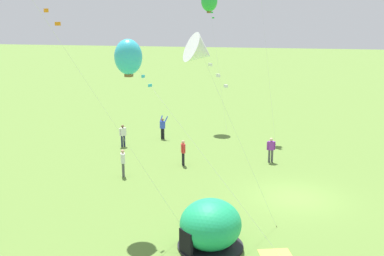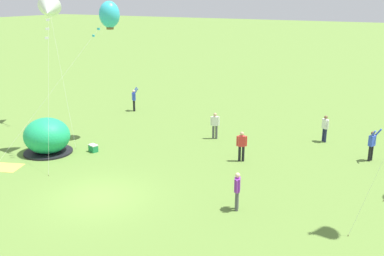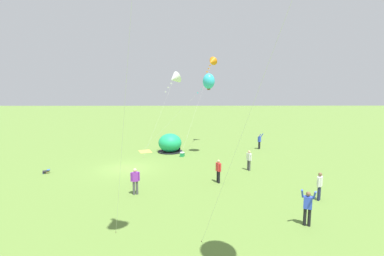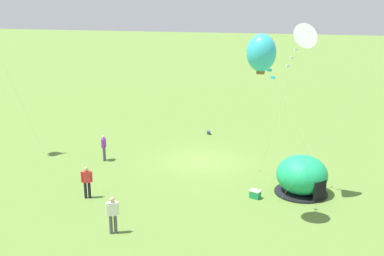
{
  "view_description": "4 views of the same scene",
  "coord_description": "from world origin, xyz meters",
  "px_view_note": "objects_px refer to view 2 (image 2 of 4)",
  "views": [
    {
      "loc": [
        -23.61,
        -0.5,
        9.28
      ],
      "look_at": [
        -1.7,
        5.4,
        3.95
      ],
      "focal_mm": 42.0,
      "sensor_mm": 36.0,
      "label": 1
    },
    {
      "loc": [
        12.93,
        -14.42,
        8.95
      ],
      "look_at": [
        2.44,
        4.46,
        2.52
      ],
      "focal_mm": 42.0,
      "sensor_mm": 36.0,
      "label": 2
    },
    {
      "loc": [
        21.91,
        5.32,
        6.26
      ],
      "look_at": [
        -1.67,
        5.68,
        3.34
      ],
      "focal_mm": 24.0,
      "sensor_mm": 36.0,
      "label": 3
    },
    {
      "loc": [
        -8.28,
        26.33,
        9.63
      ],
      "look_at": [
        -0.15,
        2.44,
        2.85
      ],
      "focal_mm": 42.0,
      "sensor_mm": 36.0,
      "label": 4
    }
  ],
  "objects_px": {
    "kite_cyan": "(109,15)",
    "person_center_field": "(242,145)",
    "person_far_back": "(237,189)",
    "person_near_tent": "(215,124)",
    "kite_white": "(48,10)",
    "cooler_box": "(93,148)",
    "popup_tent": "(47,137)",
    "person_flying_kite": "(134,99)",
    "person_arms_raised": "(372,144)",
    "person_watching_sky": "(325,127)"
  },
  "relations": [
    {
      "from": "person_watching_sky",
      "to": "person_near_tent",
      "type": "xyz_separation_m",
      "value": [
        -6.34,
        -2.78,
        0.0
      ]
    },
    {
      "from": "person_watching_sky",
      "to": "person_near_tent",
      "type": "height_order",
      "value": "same"
    },
    {
      "from": "person_flying_kite",
      "to": "kite_white",
      "type": "relative_size",
      "value": 0.21
    },
    {
      "from": "kite_cyan",
      "to": "cooler_box",
      "type": "bearing_deg",
      "value": -79.32
    },
    {
      "from": "popup_tent",
      "to": "person_flying_kite",
      "type": "xyz_separation_m",
      "value": [
        -1.45,
        10.55,
        0.0
      ]
    },
    {
      "from": "kite_white",
      "to": "person_near_tent",
      "type": "bearing_deg",
      "value": 43.69
    },
    {
      "from": "cooler_box",
      "to": "person_far_back",
      "type": "relative_size",
      "value": 0.36
    },
    {
      "from": "popup_tent",
      "to": "cooler_box",
      "type": "bearing_deg",
      "value": 32.94
    },
    {
      "from": "popup_tent",
      "to": "person_center_field",
      "type": "xyz_separation_m",
      "value": [
        10.5,
        4.23,
        -0.03
      ]
    },
    {
      "from": "person_watching_sky",
      "to": "kite_cyan",
      "type": "bearing_deg",
      "value": -154.34
    },
    {
      "from": "person_near_tent",
      "to": "kite_white",
      "type": "distance_m",
      "value": 12.01
    },
    {
      "from": "cooler_box",
      "to": "person_center_field",
      "type": "distance_m",
      "value": 8.79
    },
    {
      "from": "kite_white",
      "to": "cooler_box",
      "type": "bearing_deg",
      "value": 26.35
    },
    {
      "from": "cooler_box",
      "to": "person_center_field",
      "type": "xyz_separation_m",
      "value": [
        8.3,
        2.81,
        0.74
      ]
    },
    {
      "from": "person_arms_raised",
      "to": "kite_cyan",
      "type": "distance_m",
      "value": 16.97
    },
    {
      "from": "popup_tent",
      "to": "person_center_field",
      "type": "height_order",
      "value": "popup_tent"
    },
    {
      "from": "popup_tent",
      "to": "person_near_tent",
      "type": "xyz_separation_m",
      "value": [
        7.39,
        7.19,
        -0.03
      ]
    },
    {
      "from": "kite_white",
      "to": "person_arms_raised",
      "type": "bearing_deg",
      "value": 23.9
    },
    {
      "from": "person_center_field",
      "to": "person_arms_raised",
      "type": "relative_size",
      "value": 0.91
    },
    {
      "from": "popup_tent",
      "to": "person_flying_kite",
      "type": "relative_size",
      "value": 1.49
    },
    {
      "from": "person_center_field",
      "to": "person_watching_sky",
      "type": "height_order",
      "value": "same"
    },
    {
      "from": "cooler_box",
      "to": "person_arms_raised",
      "type": "xyz_separation_m",
      "value": [
        14.6,
        6.38,
        0.78
      ]
    },
    {
      "from": "person_far_back",
      "to": "kite_white",
      "type": "bearing_deg",
      "value": 171.18
    },
    {
      "from": "kite_cyan",
      "to": "person_watching_sky",
      "type": "bearing_deg",
      "value": 25.66
    },
    {
      "from": "person_arms_raised",
      "to": "person_near_tent",
      "type": "height_order",
      "value": "person_arms_raised"
    },
    {
      "from": "person_far_back",
      "to": "kite_white",
      "type": "height_order",
      "value": "kite_white"
    },
    {
      "from": "kite_cyan",
      "to": "person_center_field",
      "type": "bearing_deg",
      "value": 0.33
    },
    {
      "from": "person_near_tent",
      "to": "person_far_back",
      "type": "distance_m",
      "value": 10.03
    },
    {
      "from": "person_near_tent",
      "to": "person_center_field",
      "type": "bearing_deg",
      "value": -43.59
    },
    {
      "from": "person_arms_raised",
      "to": "kite_cyan",
      "type": "xyz_separation_m",
      "value": [
        -15.12,
        -3.63,
        6.8
      ]
    },
    {
      "from": "kite_white",
      "to": "person_far_back",
      "type": "bearing_deg",
      "value": -8.82
    },
    {
      "from": "kite_cyan",
      "to": "person_far_back",
      "type": "bearing_deg",
      "value": -26.7
    },
    {
      "from": "cooler_box",
      "to": "person_center_field",
      "type": "height_order",
      "value": "person_center_field"
    },
    {
      "from": "person_watching_sky",
      "to": "kite_cyan",
      "type": "xyz_separation_m",
      "value": [
        -12.04,
        -5.79,
        6.83
      ]
    },
    {
      "from": "person_flying_kite",
      "to": "person_near_tent",
      "type": "bearing_deg",
      "value": -20.77
    },
    {
      "from": "person_arms_raised",
      "to": "person_flying_kite",
      "type": "bearing_deg",
      "value": 171.47
    },
    {
      "from": "cooler_box",
      "to": "person_near_tent",
      "type": "height_order",
      "value": "person_near_tent"
    },
    {
      "from": "popup_tent",
      "to": "kite_white",
      "type": "height_order",
      "value": "kite_white"
    },
    {
      "from": "person_flying_kite",
      "to": "kite_white",
      "type": "distance_m",
      "value": 12.44
    },
    {
      "from": "cooler_box",
      "to": "kite_cyan",
      "type": "relative_size",
      "value": 0.07
    },
    {
      "from": "person_near_tent",
      "to": "person_far_back",
      "type": "relative_size",
      "value": 1.0
    },
    {
      "from": "person_center_field",
      "to": "kite_white",
      "type": "relative_size",
      "value": 0.19
    },
    {
      "from": "popup_tent",
      "to": "cooler_box",
      "type": "xyz_separation_m",
      "value": [
        2.2,
        1.43,
        -0.78
      ]
    },
    {
      "from": "popup_tent",
      "to": "person_flying_kite",
      "type": "bearing_deg",
      "value": 97.84
    },
    {
      "from": "kite_white",
      "to": "person_flying_kite",
      "type": "bearing_deg",
      "value": 100.75
    },
    {
      "from": "person_watching_sky",
      "to": "person_far_back",
      "type": "xyz_separation_m",
      "value": [
        -1.07,
        -11.31,
        0.0
      ]
    },
    {
      "from": "person_near_tent",
      "to": "person_far_back",
      "type": "bearing_deg",
      "value": -58.3
    },
    {
      "from": "kite_cyan",
      "to": "kite_white",
      "type": "height_order",
      "value": "kite_white"
    },
    {
      "from": "person_flying_kite",
      "to": "person_watching_sky",
      "type": "distance_m",
      "value": 15.19
    },
    {
      "from": "popup_tent",
      "to": "person_arms_raised",
      "type": "relative_size",
      "value": 1.49
    }
  ]
}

